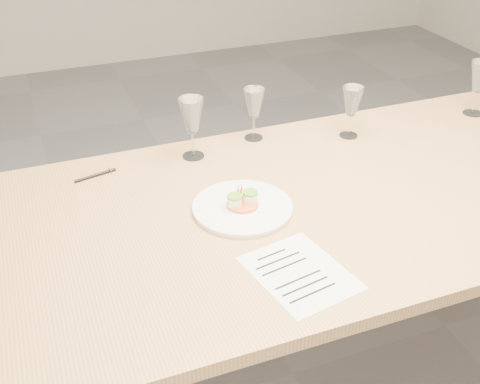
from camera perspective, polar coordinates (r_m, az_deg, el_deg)
name	(u,v)px	position (r m, az deg, el deg)	size (l,w,h in m)	color
ground	(293,373)	(2.29, 5.04, -16.77)	(7.00, 7.00, 0.00)	slate
dining_table	(303,219)	(1.84, 6.02, -2.53)	(2.40, 1.00, 0.75)	tan
dinner_plate	(243,207)	(1.74, 0.25, -1.40)	(0.29, 0.29, 0.08)	white
recipe_sheet	(300,273)	(1.52, 5.67, -7.64)	(0.26, 0.31, 0.00)	white
ballpoint_pen	(96,175)	(1.96, -13.53, 1.55)	(0.14, 0.04, 0.01)	black
wine_glass_0	(192,117)	(1.96, -4.60, 7.13)	(0.08, 0.08, 0.21)	white
wine_glass_1	(254,104)	(2.09, 1.34, 8.32)	(0.07, 0.07, 0.19)	white
wine_glass_2	(352,102)	(2.14, 10.57, 8.36)	(0.07, 0.07, 0.19)	white
wine_glass_3	(480,78)	(2.44, 21.81, 10.01)	(0.08, 0.08, 0.21)	white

